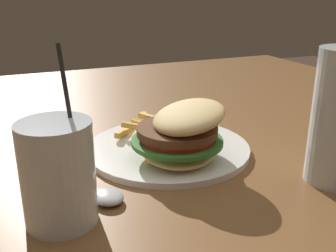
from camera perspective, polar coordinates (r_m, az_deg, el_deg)
The scene contains 4 objects.
dining_table at distance 0.72m, azimuth 3.54°, elevation -11.13°, with size 1.48×1.40×0.73m.
meal_plate_near at distance 0.62m, azimuth 1.07°, elevation -1.80°, with size 0.27×0.27×0.11m.
juice_glass at distance 0.47m, azimuth -15.63°, elevation -6.95°, with size 0.08×0.08×0.20m.
spoon at distance 0.52m, azimuth -9.33°, elevation -9.75°, with size 0.15×0.07×0.01m.
Camera 1 is at (0.55, -0.28, 0.99)m, focal length 42.00 mm.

